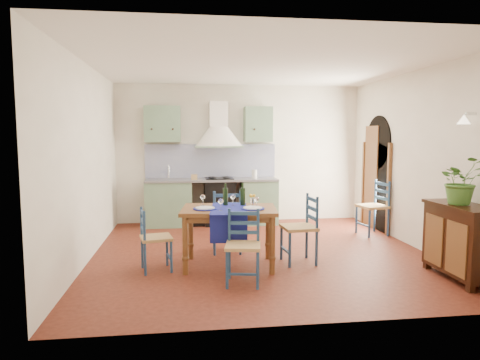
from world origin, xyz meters
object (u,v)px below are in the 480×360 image
object	(u,v)px
dining_table	(229,215)
potted_plant	(461,181)
chair_near	(243,246)
sideboard	(462,239)

from	to	relation	value
dining_table	potted_plant	size ratio (longest dim) A/B	2.29
chair_near	sideboard	size ratio (longest dim) A/B	0.85
potted_plant	sideboard	bearing A→B (deg)	-35.33
potted_plant	chair_near	bearing A→B (deg)	176.39
chair_near	sideboard	world-z (taller)	sideboard
dining_table	sideboard	bearing A→B (deg)	-17.44
dining_table	potted_plant	xyz separation A→B (m)	(2.77, -0.86, 0.52)
chair_near	sideboard	bearing A→B (deg)	-4.06
dining_table	potted_plant	distance (m)	2.94
dining_table	sideboard	world-z (taller)	dining_table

